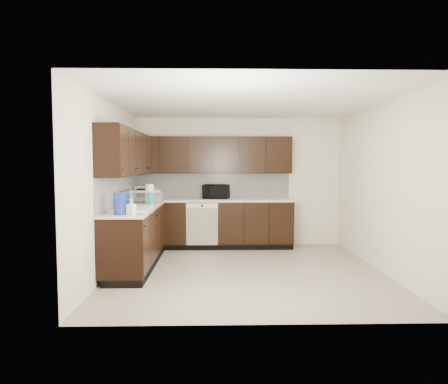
# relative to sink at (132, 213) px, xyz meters

# --- Properties ---
(floor) EXTENTS (4.00, 4.00, 0.00)m
(floor) POSITION_rel_sink_xyz_m (1.68, 0.01, -0.88)
(floor) COLOR gray
(floor) RESTS_ON ground
(ceiling) EXTENTS (4.00, 4.00, 0.00)m
(ceiling) POSITION_rel_sink_xyz_m (1.68, 0.01, 1.62)
(ceiling) COLOR white
(ceiling) RESTS_ON wall_back
(wall_back) EXTENTS (4.00, 0.02, 2.50)m
(wall_back) POSITION_rel_sink_xyz_m (1.68, 2.01, 0.37)
(wall_back) COLOR beige
(wall_back) RESTS_ON floor
(wall_left) EXTENTS (0.02, 4.00, 2.50)m
(wall_left) POSITION_rel_sink_xyz_m (-0.32, 0.01, 0.37)
(wall_left) COLOR beige
(wall_left) RESTS_ON floor
(wall_right) EXTENTS (0.02, 4.00, 2.50)m
(wall_right) POSITION_rel_sink_xyz_m (3.68, 0.01, 0.37)
(wall_right) COLOR beige
(wall_right) RESTS_ON floor
(wall_front) EXTENTS (4.00, 0.02, 2.50)m
(wall_front) POSITION_rel_sink_xyz_m (1.68, -1.99, 0.37)
(wall_front) COLOR beige
(wall_front) RESTS_ON floor
(lower_cabinets) EXTENTS (3.00, 2.80, 0.90)m
(lower_cabinets) POSITION_rel_sink_xyz_m (0.67, 1.12, -0.47)
(lower_cabinets) COLOR black
(lower_cabinets) RESTS_ON floor
(countertop) EXTENTS (3.03, 2.83, 0.04)m
(countertop) POSITION_rel_sink_xyz_m (0.67, 1.12, 0.04)
(countertop) COLOR #BBB8A3
(countertop) RESTS_ON lower_cabinets
(backsplash) EXTENTS (3.00, 2.80, 0.48)m
(backsplash) POSITION_rel_sink_xyz_m (0.46, 1.33, 0.30)
(backsplash) COLOR #BABBB6
(backsplash) RESTS_ON countertop
(upper_cabinets) EXTENTS (3.00, 2.80, 0.70)m
(upper_cabinets) POSITION_rel_sink_xyz_m (0.58, 1.22, 0.89)
(upper_cabinets) COLOR black
(upper_cabinets) RESTS_ON wall_back
(dishwasher) EXTENTS (0.58, 0.04, 0.78)m
(dishwasher) POSITION_rel_sink_xyz_m (0.98, 1.42, -0.33)
(dishwasher) COLOR beige
(dishwasher) RESTS_ON lower_cabinets
(sink) EXTENTS (0.54, 0.82, 0.42)m
(sink) POSITION_rel_sink_xyz_m (0.00, 0.00, 0.00)
(sink) COLOR beige
(sink) RESTS_ON countertop
(microwave) EXTENTS (0.54, 0.42, 0.27)m
(microwave) POSITION_rel_sink_xyz_m (1.24, 1.77, 0.19)
(microwave) COLOR black
(microwave) RESTS_ON countertop
(soap_bottle_a) EXTENTS (0.12, 0.13, 0.21)m
(soap_bottle_a) POSITION_rel_sink_xyz_m (0.13, -0.69, 0.16)
(soap_bottle_a) COLOR gray
(soap_bottle_a) RESTS_ON countertop
(soap_bottle_b) EXTENTS (0.12, 0.12, 0.24)m
(soap_bottle_b) POSITION_rel_sink_xyz_m (-0.20, 0.94, 0.18)
(soap_bottle_b) COLOR gray
(soap_bottle_b) RESTS_ON countertop
(toaster_oven) EXTENTS (0.41, 0.32, 0.25)m
(toaster_oven) POSITION_rel_sink_xyz_m (-0.07, 1.69, 0.18)
(toaster_oven) COLOR silver
(toaster_oven) RESTS_ON countertop
(storage_bin) EXTENTS (0.59, 0.52, 0.19)m
(storage_bin) POSITION_rel_sink_xyz_m (0.01, 1.01, 0.16)
(storage_bin) COLOR silver
(storage_bin) RESTS_ON countertop
(blue_pitcher) EXTENTS (0.25, 0.25, 0.28)m
(blue_pitcher) POSITION_rel_sink_xyz_m (-0.02, -0.62, 0.20)
(blue_pitcher) COLOR navy
(blue_pitcher) RESTS_ON countertop
(teal_tumbler) EXTENTS (0.12, 0.12, 0.20)m
(teal_tumbler) POSITION_rel_sink_xyz_m (0.20, 0.46, 0.16)
(teal_tumbler) COLOR #0D8796
(teal_tumbler) RESTS_ON countertop
(paper_towel_roll) EXTENTS (0.17, 0.17, 0.32)m
(paper_towel_roll) POSITION_rel_sink_xyz_m (0.11, 0.91, 0.22)
(paper_towel_roll) COLOR silver
(paper_towel_roll) RESTS_ON countertop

